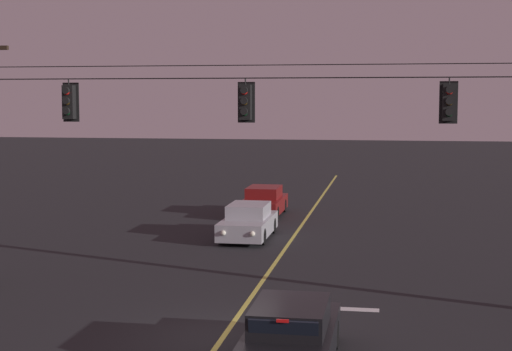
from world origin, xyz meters
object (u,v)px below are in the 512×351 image
traffic_light_centre (449,102)px  traffic_light_leftmost (69,102)px  car_waiting_near_lane (291,337)px  car_oncoming_lead (248,222)px  traffic_light_left_inner (245,102)px  car_oncoming_trailing (264,202)px

traffic_light_centre → traffic_light_leftmost: bearing=180.0°
car_waiting_near_lane → traffic_light_leftmost: bearing=143.1°
traffic_light_centre → car_oncoming_lead: size_ratio=0.28×
traffic_light_left_inner → traffic_light_centre: size_ratio=1.00×
traffic_light_centre → car_oncoming_lead: 12.78m
traffic_light_left_inner → car_oncoming_lead: bearing=99.9°
car_oncoming_lead → car_oncoming_trailing: 6.18m
traffic_light_leftmost → car_waiting_near_lane: 10.09m
traffic_light_centre → car_waiting_near_lane: bearing=-123.3°
traffic_light_centre → car_oncoming_lead: (-7.08, 9.46, -4.86)m
traffic_light_leftmost → car_oncoming_trailing: traffic_light_leftmost is taller
traffic_light_leftmost → car_waiting_near_lane: size_ratio=0.28×
traffic_light_leftmost → traffic_light_left_inner: size_ratio=1.00×
car_waiting_near_lane → car_oncoming_trailing: bearing=100.7°
traffic_light_leftmost → traffic_light_centre: same height
traffic_light_leftmost → car_oncoming_trailing: size_ratio=0.28×
traffic_light_leftmost → car_waiting_near_lane: (7.07, -5.31, -4.86)m
car_oncoming_lead → car_oncoming_trailing: size_ratio=1.00×
car_waiting_near_lane → car_oncoming_trailing: (-3.96, 20.94, -0.00)m
car_oncoming_lead → traffic_light_centre: bearing=-53.2°
traffic_light_leftmost → car_waiting_near_lane: bearing=-36.9°
traffic_light_centre → car_oncoming_trailing: 17.99m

